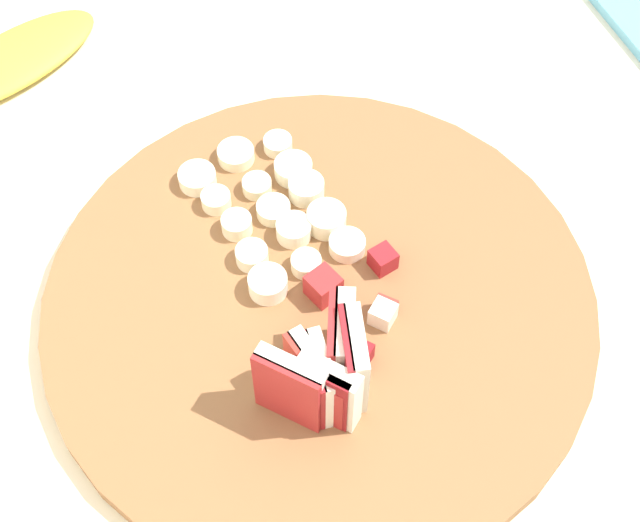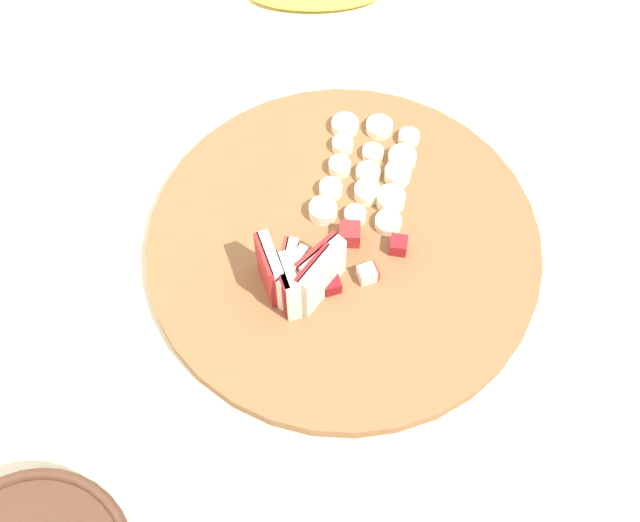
% 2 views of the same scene
% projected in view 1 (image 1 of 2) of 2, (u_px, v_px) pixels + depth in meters
% --- Properties ---
extents(cutting_board, '(0.40, 0.40, 0.02)m').
position_uv_depth(cutting_board, '(319.00, 306.00, 0.69)').
color(cutting_board, brown).
rests_on(cutting_board, tiled_countertop).
extents(apple_wedge_fan, '(0.08, 0.08, 0.06)m').
position_uv_depth(apple_wedge_fan, '(324.00, 373.00, 0.62)').
color(apple_wedge_fan, maroon).
rests_on(apple_wedge_fan, cutting_board).
extents(apple_dice_pile, '(0.09, 0.07, 0.02)m').
position_uv_depth(apple_dice_pile, '(358.00, 300.00, 0.67)').
color(apple_dice_pile, maroon).
rests_on(apple_dice_pile, cutting_board).
extents(banana_slice_rows, '(0.15, 0.11, 0.02)m').
position_uv_depth(banana_slice_rows, '(275.00, 210.00, 0.72)').
color(banana_slice_rows, '#F4EAC6').
rests_on(banana_slice_rows, cutting_board).
extents(banana_peel, '(0.12, 0.18, 0.02)m').
position_uv_depth(banana_peel, '(11.00, 61.00, 0.82)').
color(banana_peel, gold).
rests_on(banana_peel, tiled_countertop).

